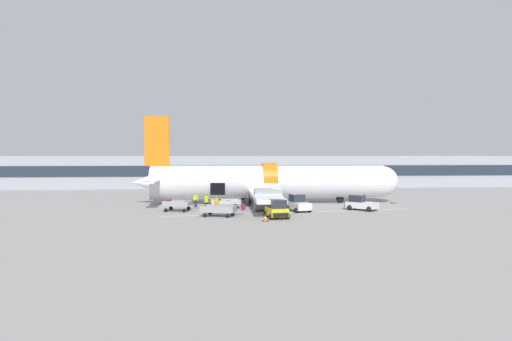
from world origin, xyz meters
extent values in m
plane|color=gray|center=(0.00, 0.00, 0.00)|extent=(500.00, 500.00, 0.00)
cube|color=silver|center=(0.65, -2.22, 0.00)|extent=(26.01, 4.08, 0.01)
cube|color=#9EA3AD|center=(0.00, 35.19, 2.77)|extent=(93.16, 11.56, 5.53)
cube|color=#232D3D|center=(0.00, 29.35, 3.04)|extent=(91.30, 0.16, 1.77)
cylinder|color=white|center=(-0.79, 6.40, 2.62)|extent=(28.17, 3.88, 3.88)
sphere|color=white|center=(13.29, 6.40, 2.62)|extent=(3.69, 3.69, 3.69)
cone|color=white|center=(-14.88, 6.40, 2.62)|extent=(4.46, 3.57, 3.57)
cylinder|color=orange|center=(-0.79, 6.36, 2.96)|extent=(1.69, 3.89, 3.89)
cube|color=orange|center=(-14.15, 6.40, 7.51)|extent=(2.91, 0.28, 5.91)
cube|color=white|center=(-14.15, 2.90, 3.00)|extent=(1.21, 6.99, 0.20)
cube|color=white|center=(-14.15, 9.89, 3.00)|extent=(1.21, 6.99, 0.20)
cube|color=white|center=(-1.92, -0.43, 1.55)|extent=(2.89, 12.48, 0.40)
cube|color=white|center=(-1.92, 13.22, 1.55)|extent=(2.89, 12.48, 0.40)
cylinder|color=gray|center=(-1.72, -0.79, 1.22)|extent=(2.82, 2.38, 2.38)
cylinder|color=gray|center=(-1.72, 13.58, 1.22)|extent=(2.82, 2.38, 2.38)
cube|color=black|center=(-6.99, 4.48, 1.94)|extent=(1.70, 0.12, 1.40)
cylinder|color=#56565B|center=(7.94, 6.40, 1.06)|extent=(0.22, 0.22, 1.16)
sphere|color=black|center=(7.94, 6.40, 0.48)|extent=(0.96, 0.96, 0.96)
cylinder|color=#56565B|center=(-3.61, 3.76, 1.06)|extent=(0.22, 0.22, 1.16)
sphere|color=black|center=(-3.61, 3.76, 0.48)|extent=(0.96, 0.96, 0.96)
cylinder|color=#56565B|center=(-3.61, 9.04, 1.06)|extent=(0.22, 0.22, 1.16)
sphere|color=black|center=(-3.61, 9.04, 0.48)|extent=(0.96, 0.96, 0.96)
cube|color=silver|center=(1.48, -1.48, 0.60)|extent=(2.30, 3.18, 0.73)
cube|color=#232833|center=(1.34, -0.99, 1.36)|extent=(1.63, 1.61, 0.79)
cube|color=black|center=(1.07, -0.05, 0.46)|extent=(1.38, 0.51, 0.36)
sphere|color=black|center=(1.92, -0.33, 0.28)|extent=(0.56, 0.56, 0.56)
sphere|color=black|center=(0.50, -0.75, 0.28)|extent=(0.56, 0.56, 0.56)
sphere|color=black|center=(2.47, -2.20, 0.28)|extent=(0.56, 0.56, 0.56)
sphere|color=black|center=(1.05, -2.62, 0.28)|extent=(0.56, 0.56, 0.56)
cube|color=yellow|center=(-1.45, -6.09, 0.61)|extent=(2.02, 2.87, 0.75)
cube|color=#232833|center=(-1.38, -6.55, 1.39)|extent=(1.56, 1.39, 0.81)
cube|color=black|center=(-1.25, -7.46, 0.46)|extent=(1.48, 0.34, 0.38)
sphere|color=black|center=(-2.09, -7.10, 0.28)|extent=(0.56, 0.56, 0.56)
sphere|color=black|center=(-0.54, -6.87, 0.28)|extent=(0.56, 0.56, 0.56)
sphere|color=black|center=(-2.36, -5.31, 0.28)|extent=(0.56, 0.56, 0.56)
sphere|color=black|center=(-0.81, -5.08, 0.28)|extent=(0.56, 0.56, 0.56)
cube|color=silver|center=(8.33, -1.02, 0.56)|extent=(3.42, 3.24, 0.64)
cube|color=#232833|center=(7.91, -0.66, 1.24)|extent=(1.94, 1.92, 0.72)
cube|color=black|center=(7.08, 0.05, 0.43)|extent=(0.99, 1.13, 0.32)
sphere|color=black|center=(7.98, 0.24, 0.28)|extent=(0.56, 0.56, 0.56)
sphere|color=black|center=(7.03, -0.87, 0.28)|extent=(0.56, 0.56, 0.56)
sphere|color=black|center=(9.63, -1.17, 0.28)|extent=(0.56, 0.56, 0.56)
sphere|color=black|center=(8.68, -2.28, 0.28)|extent=(0.56, 0.56, 0.56)
cube|color=#B7BABF|center=(-6.10, 1.91, 0.54)|extent=(3.34, 1.92, 0.05)
cube|color=#B7BABF|center=(-4.52, 2.03, 0.75)|extent=(0.18, 1.69, 0.35)
cube|color=#B7BABF|center=(-6.04, 1.10, 0.75)|extent=(3.16, 0.29, 0.35)
cube|color=#B7BABF|center=(-6.16, 2.73, 0.75)|extent=(3.16, 0.29, 0.35)
cube|color=#333338|center=(-4.04, 2.06, 0.31)|extent=(0.90, 0.15, 0.06)
sphere|color=black|center=(-4.91, 1.15, 0.20)|extent=(0.40, 0.40, 0.40)
sphere|color=black|center=(-5.03, 2.84, 0.20)|extent=(0.40, 0.40, 0.40)
sphere|color=black|center=(-7.16, 0.99, 0.20)|extent=(0.40, 0.40, 0.40)
sphere|color=black|center=(-7.29, 2.67, 0.20)|extent=(0.40, 0.40, 0.40)
cube|color=olive|center=(-5.81, 1.75, 0.74)|extent=(0.57, 0.29, 0.35)
cube|color=#14472D|center=(-6.79, 1.74, 0.80)|extent=(0.37, 0.23, 0.47)
cube|color=#999BA0|center=(-11.19, -0.21, 0.61)|extent=(3.04, 2.26, 0.05)
cube|color=#999BA0|center=(-9.87, -0.47, 0.88)|extent=(0.40, 1.74, 0.48)
cube|color=#999BA0|center=(-11.35, -1.05, 0.88)|extent=(2.66, 0.58, 0.48)
cube|color=#999BA0|center=(-11.03, 0.62, 0.88)|extent=(2.66, 0.58, 0.48)
cube|color=#333338|center=(-9.40, -0.56, 0.35)|extent=(0.90, 0.25, 0.06)
sphere|color=black|center=(-10.41, -1.26, 0.20)|extent=(0.40, 0.40, 0.40)
sphere|color=black|center=(-10.08, 0.47, 0.20)|extent=(0.40, 0.40, 0.40)
sphere|color=black|center=(-12.31, -0.89, 0.20)|extent=(0.40, 0.40, 0.40)
sphere|color=black|center=(-11.97, 0.84, 0.20)|extent=(0.40, 0.40, 0.40)
cube|color=#721951|center=(-12.06, -0.29, 0.94)|extent=(0.54, 0.40, 0.59)
cube|color=#721951|center=(-10.75, -0.47, 0.84)|extent=(0.51, 0.20, 0.39)
cube|color=#721951|center=(-10.26, -0.46, 0.85)|extent=(0.58, 0.40, 0.43)
cube|color=#999BA0|center=(-6.86, -4.37, 0.45)|extent=(3.60, 2.59, 0.05)
cube|color=#999BA0|center=(-5.33, -4.81, 0.74)|extent=(0.54, 1.71, 0.53)
cube|color=#999BA0|center=(-7.09, -5.19, 0.74)|extent=(3.07, 0.93, 0.53)
cube|color=#999BA0|center=(-6.62, -3.55, 0.74)|extent=(3.07, 0.93, 0.53)
cube|color=#333338|center=(-4.87, -4.94, 0.26)|extent=(0.89, 0.32, 0.06)
sphere|color=black|center=(-6.01, -5.53, 0.20)|extent=(0.40, 0.40, 0.40)
sphere|color=black|center=(-5.53, -3.83, 0.20)|extent=(0.40, 0.40, 0.40)
sphere|color=black|center=(-8.19, -4.91, 0.20)|extent=(0.40, 0.40, 0.40)
sphere|color=black|center=(-7.71, -3.21, 0.20)|extent=(0.40, 0.40, 0.40)
cube|color=#2D2D33|center=(-6.94, -4.74, 0.69)|extent=(0.56, 0.44, 0.42)
cube|color=#721951|center=(-6.07, -4.81, 0.70)|extent=(0.52, 0.37, 0.44)
cylinder|color=#1E2338|center=(-2.59, 2.44, 0.38)|extent=(0.38, 0.38, 0.75)
cylinder|color=orange|center=(-2.59, 2.44, 1.05)|extent=(0.49, 0.49, 0.59)
sphere|color=#9E7556|center=(-2.59, 2.44, 1.45)|extent=(0.21, 0.21, 0.21)
cylinder|color=orange|center=(-2.76, 2.56, 0.99)|extent=(0.16, 0.16, 0.55)
cylinder|color=orange|center=(-2.41, 2.32, 0.99)|extent=(0.16, 0.16, 0.55)
cylinder|color=#1E2338|center=(-9.47, 3.34, 0.39)|extent=(0.36, 0.36, 0.77)
cylinder|color=#B7E019|center=(-9.47, 3.34, 1.08)|extent=(0.46, 0.46, 0.61)
sphere|color=#9E7556|center=(-9.47, 3.34, 1.49)|extent=(0.21, 0.21, 0.21)
cylinder|color=#B7E019|center=(-9.67, 3.27, 1.01)|extent=(0.15, 0.15, 0.56)
cylinder|color=#B7E019|center=(-9.26, 3.41, 1.01)|extent=(0.15, 0.15, 0.56)
cylinder|color=black|center=(-8.17, 0.04, 0.45)|extent=(0.33, 0.33, 0.89)
cylinder|color=#B7E019|center=(-8.17, 0.04, 1.24)|extent=(0.42, 0.42, 0.70)
sphere|color=#9E7556|center=(-8.17, 0.04, 1.71)|extent=(0.25, 0.25, 0.25)
cylinder|color=#B7E019|center=(-8.17, 0.29, 1.16)|extent=(0.13, 0.13, 0.64)
cylinder|color=#B7E019|center=(-8.17, -0.21, 1.16)|extent=(0.13, 0.13, 0.64)
cylinder|color=#2D2D33|center=(-7.10, -0.94, 0.39)|extent=(0.38, 0.38, 0.78)
cylinder|color=orange|center=(-7.10, -0.94, 1.09)|extent=(0.49, 0.49, 0.62)
sphere|color=#9E7556|center=(-7.10, -0.94, 1.51)|extent=(0.22, 0.22, 0.22)
cylinder|color=orange|center=(-7.29, -1.04, 1.03)|extent=(0.16, 0.16, 0.57)
cylinder|color=orange|center=(-6.90, -0.84, 1.03)|extent=(0.16, 0.16, 0.57)
cube|color=#721951|center=(-4.27, 0.00, 0.33)|extent=(0.44, 0.31, 0.66)
cube|color=black|center=(-4.27, 0.00, 0.72)|extent=(0.26, 0.07, 0.12)
cube|color=black|center=(14.18, 5.23, 0.01)|extent=(0.56, 0.56, 0.03)
cone|color=orange|center=(14.18, 5.23, 0.29)|extent=(0.42, 0.42, 0.57)
cylinder|color=white|center=(14.18, 5.23, 0.31)|extent=(0.24, 0.24, 0.07)
cube|color=black|center=(-2.70, -7.86, 0.01)|extent=(0.57, 0.57, 0.03)
cone|color=orange|center=(-2.70, -7.86, 0.29)|extent=(0.42, 0.42, 0.58)
cylinder|color=white|center=(-2.70, -7.86, 0.32)|extent=(0.24, 0.24, 0.07)
cube|color=black|center=(-0.04, 0.19, 0.01)|extent=(0.53, 0.53, 0.03)
cone|color=orange|center=(-0.04, 0.19, 0.28)|extent=(0.39, 0.39, 0.56)
cylinder|color=white|center=(-0.04, 0.19, 0.31)|extent=(0.23, 0.23, 0.07)
camera|label=1|loc=(-6.76, -48.22, 6.11)|focal=32.00mm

